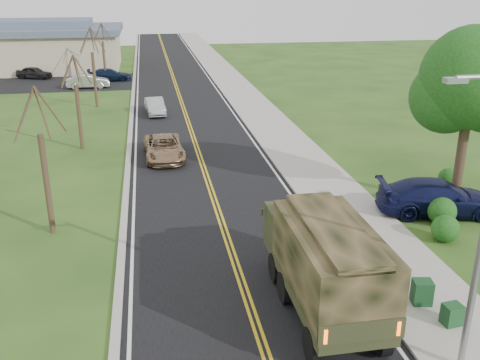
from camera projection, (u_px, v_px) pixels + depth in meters
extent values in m
cube|color=black|center=(178.00, 90.00, 50.92)|extent=(8.00, 120.00, 0.01)
cube|color=#9E998E|center=(221.00, 89.00, 51.56)|extent=(0.30, 120.00, 0.12)
cube|color=#9E998E|center=(238.00, 88.00, 51.85)|extent=(3.20, 120.00, 0.10)
cube|color=#9E998E|center=(133.00, 91.00, 50.23)|extent=(0.30, 120.00, 0.10)
cube|color=gray|center=(456.00, 80.00, 11.41)|extent=(0.50, 0.22, 0.12)
cylinder|color=#38281C|center=(461.00, 152.00, 24.10)|extent=(0.44, 0.44, 5.04)
sphere|color=#184112|center=(473.00, 78.00, 22.94)|extent=(4.50, 4.50, 4.50)
sphere|color=#184112|center=(447.00, 97.00, 23.58)|extent=(3.24, 3.24, 3.24)
cylinder|color=#38281C|center=(47.00, 185.00, 21.36)|extent=(0.24, 0.24, 4.20)
cylinder|color=#38281C|center=(51.00, 109.00, 20.50)|extent=(1.01, 0.33, 1.90)
cylinder|color=#38281C|center=(41.00, 109.00, 20.90)|extent=(0.13, 1.29, 1.74)
cylinder|color=#38281C|center=(25.00, 110.00, 20.39)|extent=(0.98, 0.43, 1.90)
cylinder|color=#38281C|center=(24.00, 116.00, 19.82)|extent=(0.79, 1.05, 1.77)
cylinder|color=#38281C|center=(42.00, 113.00, 19.96)|extent=(0.58, 0.90, 1.90)
cylinder|color=#38281C|center=(79.00, 117.00, 32.48)|extent=(0.24, 0.24, 3.96)
cylinder|color=#38281C|center=(82.00, 70.00, 31.67)|extent=(0.96, 0.32, 1.79)
cylinder|color=#38281C|center=(76.00, 70.00, 32.05)|extent=(0.12, 1.22, 1.65)
cylinder|color=#38281C|center=(67.00, 70.00, 31.57)|extent=(0.93, 0.41, 1.79)
cylinder|color=#38281C|center=(67.00, 73.00, 31.04)|extent=(0.75, 0.99, 1.67)
cylinder|color=#38281C|center=(78.00, 71.00, 31.17)|extent=(0.55, 0.85, 1.80)
cylinder|color=#38281C|center=(95.00, 80.00, 43.48)|extent=(0.24, 0.24, 4.44)
cylinder|color=#38281C|center=(98.00, 39.00, 42.57)|extent=(1.07, 0.35, 2.00)
cylinder|color=#38281C|center=(92.00, 40.00, 43.00)|extent=(0.13, 1.36, 1.84)
cylinder|color=#38281C|center=(85.00, 40.00, 42.46)|extent=(1.03, 0.46, 2.00)
cylinder|color=#38281C|center=(85.00, 41.00, 41.86)|extent=(0.83, 1.10, 1.87)
cylinder|color=#38281C|center=(94.00, 40.00, 42.01)|extent=(0.61, 0.95, 2.01)
cylinder|color=#38281C|center=(104.00, 62.00, 54.63)|extent=(0.24, 0.24, 4.08)
cylinder|color=#38281C|center=(107.00, 32.00, 53.79)|extent=(0.99, 0.33, 1.84)
cylinder|color=#38281C|center=(103.00, 32.00, 54.19)|extent=(0.13, 1.25, 1.69)
cylinder|color=#38281C|center=(97.00, 32.00, 53.69)|extent=(0.95, 0.42, 1.85)
cylinder|color=#38281C|center=(98.00, 33.00, 53.14)|extent=(0.77, 1.02, 1.72)
cylinder|color=#38281C|center=(104.00, 33.00, 53.27)|extent=(0.57, 0.88, 1.85)
cube|color=tan|center=(31.00, 51.00, 62.40)|extent=(20.00, 12.00, 4.20)
cube|color=#475466|center=(28.00, 30.00, 61.56)|extent=(21.00, 13.00, 0.70)
cube|color=#475466|center=(27.00, 24.00, 61.32)|extent=(14.00, 8.00, 0.90)
cube|color=black|center=(76.00, 83.00, 54.85)|extent=(18.00, 10.00, 0.02)
cylinder|color=black|center=(313.00, 345.00, 14.42)|extent=(0.33, 1.02, 1.02)
cylinder|color=black|center=(381.00, 337.00, 14.74)|extent=(0.33, 1.02, 1.02)
cylinder|color=black|center=(285.00, 287.00, 17.16)|extent=(0.33, 1.02, 1.02)
cylinder|color=black|center=(343.00, 282.00, 17.48)|extent=(0.33, 1.02, 1.02)
cylinder|color=black|center=(276.00, 267.00, 18.36)|extent=(0.33, 1.02, 1.02)
cylinder|color=black|center=(330.00, 263.00, 18.67)|extent=(0.33, 1.02, 1.02)
cube|color=#2F341C|center=(321.00, 281.00, 16.64)|extent=(2.24, 6.49, 0.32)
cube|color=#2F341C|center=(301.00, 226.00, 18.55)|extent=(2.23, 1.76, 1.30)
cube|color=black|center=(294.00, 212.00, 19.26)|extent=(2.04, 0.08, 0.65)
cube|color=#2F341C|center=(329.00, 288.00, 15.84)|extent=(2.33, 4.91, 0.14)
cube|color=black|center=(331.00, 259.00, 15.50)|extent=(2.33, 4.91, 1.85)
cube|color=black|center=(333.00, 229.00, 15.16)|extent=(1.49, 4.91, 0.23)
cube|color=#2F341C|center=(362.00, 331.00, 13.49)|extent=(2.32, 0.12, 0.60)
cube|color=#FF590C|center=(326.00, 337.00, 13.28)|extent=(0.09, 0.04, 0.42)
cube|color=#FF590C|center=(399.00, 329.00, 13.60)|extent=(0.09, 0.04, 0.42)
imported|color=#987856|center=(164.00, 148.00, 31.11)|extent=(2.39, 4.82, 1.31)
imported|color=#B0B1B5|center=(155.00, 106.00, 41.61)|extent=(1.67, 3.88, 1.24)
imported|color=#0F1439|center=(439.00, 197.00, 23.62)|extent=(5.67, 3.17, 1.55)
cube|color=#174120|center=(422.00, 292.00, 16.92)|extent=(0.68, 0.60, 0.80)
cube|color=#184420|center=(452.00, 314.00, 15.91)|extent=(0.60, 0.52, 0.65)
imported|color=black|center=(34.00, 73.00, 56.91)|extent=(4.04, 2.79, 1.28)
imported|color=#B1B2B6|center=(88.00, 81.00, 51.84)|extent=(4.13, 1.62, 1.34)
imported|color=#0D1A32|center=(109.00, 75.00, 55.61)|extent=(4.49, 2.02, 1.28)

